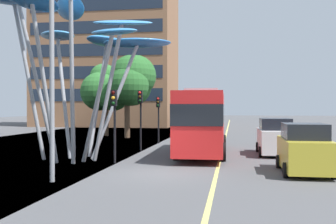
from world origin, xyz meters
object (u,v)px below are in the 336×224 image
leaf_sculpture (76,30)px  car_parked_mid (275,137)px  street_lamp (58,31)px  traffic_light_kerb_near (114,110)px  car_parked_near (304,150)px  traffic_light_island_mid (158,110)px  red_bus (202,119)px  traffic_light_kerb_far (140,107)px

leaf_sculpture → car_parked_mid: 12.80m
car_parked_mid → street_lamp: (-8.82, -10.13, 4.58)m
traffic_light_kerb_near → street_lamp: bearing=-96.7°
car_parked_near → street_lamp: (-9.34, -3.53, 4.60)m
car_parked_near → car_parked_mid: bearing=94.5°
traffic_light_island_mid → car_parked_near: traffic_light_island_mid is taller
traffic_light_kerb_near → car_parked_mid: size_ratio=0.83×
traffic_light_island_mid → car_parked_mid: bearing=-36.9°
red_bus → leaf_sculpture: 8.71m
traffic_light_kerb_near → street_lamp: (-0.60, -5.07, 2.96)m
traffic_light_kerb_far → street_lamp: (-0.54, -11.03, 2.82)m
traffic_light_island_mid → car_parked_mid: traffic_light_island_mid is taller
traffic_light_kerb_near → car_parked_mid: 9.79m
leaf_sculpture → car_parked_near: size_ratio=2.49×
traffic_light_kerb_far → car_parked_near: 11.70m
car_parked_mid → traffic_light_island_mid: bearing=143.1°
car_parked_mid → street_lamp: size_ratio=0.49×
traffic_light_kerb_far → car_parked_near: traffic_light_kerb_far is taller
car_parked_mid → car_parked_near: bearing=-85.5°
red_bus → street_lamp: (-4.62, -9.51, 3.51)m
red_bus → street_lamp: 11.14m
leaf_sculpture → street_lamp: size_ratio=1.11×
red_bus → traffic_light_island_mid: size_ratio=2.83×
leaf_sculpture → traffic_light_kerb_near: bearing=-26.7°
traffic_light_kerb_near → traffic_light_kerb_far: (-0.06, 5.97, 0.14)m
red_bus → traffic_light_kerb_near: red_bus is taller
car_parked_near → street_lamp: street_lamp is taller
traffic_light_kerb_far → leaf_sculpture: bearing=-117.2°
leaf_sculpture → street_lamp: 6.72m
leaf_sculpture → traffic_light_island_mid: size_ratio=2.81×
traffic_light_kerb_far → red_bus: bearing=-20.5°
traffic_light_kerb_far → traffic_light_island_mid: size_ratio=1.08×
traffic_light_kerb_far → traffic_light_kerb_near: bearing=-89.4°
leaf_sculpture → street_lamp: bearing=-73.4°
car_parked_mid → street_lamp: street_lamp is taller
leaf_sculpture → traffic_light_kerb_far: 6.72m
traffic_light_kerb_far → car_parked_near: bearing=-40.5°
red_bus → street_lamp: bearing=-115.9°
street_lamp → traffic_light_kerb_near: bearing=83.3°
leaf_sculpture → car_parked_mid: bearing=19.6°
car_parked_near → car_parked_mid: 6.63m
traffic_light_island_mid → car_parked_near: 15.38m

